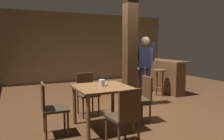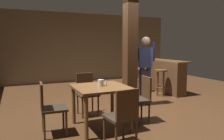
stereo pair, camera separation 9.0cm
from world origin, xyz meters
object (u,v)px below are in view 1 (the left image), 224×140
(chair_north, at_px, (87,91))
(napkin_cup, at_px, (102,83))
(dining_table, at_px, (102,93))
(chair_south, at_px, (125,114))
(chair_east, at_px, (142,96))
(standing_person, at_px, (145,65))
(bar_stool_near, at_px, (160,76))
(bar_counter, at_px, (162,75))
(bar_stool_far, at_px, (136,73))
(bar_stool_mid, at_px, (141,74))
(salt_shaker, at_px, (107,83))
(chair_west, at_px, (51,106))

(chair_north, bearing_deg, napkin_cup, -89.74)
(dining_table, distance_m, chair_south, 0.88)
(dining_table, xyz_separation_m, napkin_cup, (0.01, 0.02, 0.19))
(chair_east, distance_m, standing_person, 1.38)
(napkin_cup, relative_size, bar_stool_near, 0.15)
(standing_person, bearing_deg, bar_counter, 38.63)
(bar_counter, bearing_deg, bar_stool_far, 127.52)
(chair_east, bearing_deg, napkin_cup, 177.53)
(bar_stool_near, height_order, bar_stool_mid, bar_stool_near)
(bar_counter, xyz_separation_m, bar_stool_near, (-0.46, -0.50, 0.07))
(napkin_cup, height_order, salt_shaker, napkin_cup)
(chair_north, relative_size, chair_east, 1.00)
(bar_stool_near, bearing_deg, standing_person, -146.37)
(chair_north, bearing_deg, chair_east, -47.24)
(standing_person, xyz_separation_m, bar_counter, (1.40, 1.12, -0.48))
(bar_stool_near, bearing_deg, chair_south, -135.14)
(chair_east, distance_m, bar_stool_near, 2.37)
(chair_west, distance_m, standing_person, 2.73)
(dining_table, distance_m, bar_counter, 3.68)
(dining_table, bearing_deg, standing_person, 32.52)
(chair_north, height_order, napkin_cup, chair_north)
(bar_stool_near, xyz_separation_m, bar_stool_mid, (-0.19, 0.73, -0.02))
(dining_table, relative_size, bar_stool_far, 1.26)
(chair_west, distance_m, bar_stool_far, 4.38)
(salt_shaker, bearing_deg, napkin_cup, 175.71)
(dining_table, xyz_separation_m, bar_stool_near, (2.53, 1.64, -0.05))
(chair_east, distance_m, bar_stool_mid, 2.83)
(dining_table, xyz_separation_m, chair_south, (0.01, -0.87, -0.14))
(dining_table, height_order, bar_stool_near, bar_stool_near)
(chair_east, xyz_separation_m, bar_counter, (2.16, 2.15, 0.02))
(chair_south, relative_size, bar_stool_far, 1.18)
(chair_west, xyz_separation_m, salt_shaker, (1.02, -0.03, 0.31))
(chair_north, distance_m, bar_counter, 3.24)
(salt_shaker, xyz_separation_m, bar_counter, (2.89, 2.13, -0.30))
(chair_south, distance_m, bar_stool_mid, 3.99)
(bar_counter, height_order, bar_stool_mid, bar_counter)
(dining_table, distance_m, bar_stool_far, 3.76)
(chair_west, xyz_separation_m, chair_south, (0.92, -0.91, 0.00))
(dining_table, bearing_deg, chair_west, 177.50)
(chair_west, bearing_deg, bar_counter, 28.23)
(dining_table, height_order, chair_west, chair_west)
(chair_north, xyz_separation_m, chair_east, (0.83, -0.90, 0.00))
(bar_stool_near, bearing_deg, bar_counter, 46.94)
(chair_north, xyz_separation_m, bar_stool_mid, (2.34, 1.49, 0.07))
(chair_east, distance_m, salt_shaker, 0.79)
(chair_west, xyz_separation_m, bar_counter, (3.90, 2.10, 0.02))
(chair_north, distance_m, salt_shaker, 0.94)
(bar_counter, relative_size, bar_stool_near, 2.29)
(chair_south, height_order, standing_person, standing_person)
(chair_west, bearing_deg, salt_shaker, -1.72)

